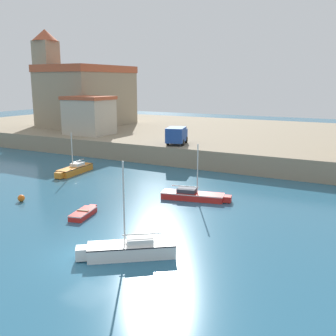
{
  "coord_description": "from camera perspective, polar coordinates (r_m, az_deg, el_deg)",
  "views": [
    {
      "loc": [
        14.59,
        -16.66,
        10.13
      ],
      "look_at": [
        -2.9,
        15.7,
        2.0
      ],
      "focal_mm": 42.0,
      "sensor_mm": 36.0,
      "label": 1
    }
  ],
  "objects": [
    {
      "name": "ground_plane",
      "position": [
        24.35,
        -11.92,
        -12.4
      ],
      "size": [
        200.0,
        200.0,
        0.0
      ],
      "primitive_type": "plane",
      "color": "#28607F"
    },
    {
      "name": "quay_seawall",
      "position": [
        63.55,
        14.87,
        3.93
      ],
      "size": [
        120.0,
        40.0,
        2.31
      ],
      "primitive_type": "cube",
      "color": "gray",
      "rests_on": "ground"
    },
    {
      "name": "sailboat_white_0",
      "position": [
        23.67,
        -5.58,
        -11.59
      ],
      "size": [
        5.33,
        4.37,
        5.78
      ],
      "color": "white",
      "rests_on": "ground"
    },
    {
      "name": "sailboat_red_1",
      "position": [
        34.51,
        3.73,
        -3.96
      ],
      "size": [
        6.2,
        2.68,
        4.94
      ],
      "color": "red",
      "rests_on": "ground"
    },
    {
      "name": "sailboat_orange_2",
      "position": [
        45.32,
        -13.41,
        -0.2
      ],
      "size": [
        1.88,
        5.74,
        4.67
      ],
      "color": "orange",
      "rests_on": "ground"
    },
    {
      "name": "dinghy_red_3",
      "position": [
        30.99,
        -12.14,
        -6.41
      ],
      "size": [
        1.65,
        3.31,
        0.53
      ],
      "color": "red",
      "rests_on": "ground"
    },
    {
      "name": "mooring_buoy",
      "position": [
        36.17,
        -20.53,
        -4.12
      ],
      "size": [
        0.6,
        0.6,
        0.6
      ],
      "primitive_type": "sphere",
      "color": "orange",
      "rests_on": "ground"
    },
    {
      "name": "church",
      "position": [
        73.14,
        -12.2,
        10.52
      ],
      "size": [
        14.94,
        16.01,
        16.82
      ],
      "color": "gray",
      "rests_on": "quay_seawall"
    },
    {
      "name": "lighthouse",
      "position": [
        76.35,
        -17.55,
        10.05
      ],
      "size": [
        2.08,
        2.08,
        11.12
      ],
      "color": "silver",
      "rests_on": "quay_seawall"
    },
    {
      "name": "harbor_shed_mid_row",
      "position": [
        60.6,
        -11.37,
        7.53
      ],
      "size": [
        6.66,
        5.53,
        5.67
      ],
      "color": "#BCB29E",
      "rests_on": "quay_seawall"
    },
    {
      "name": "truck_on_quay",
      "position": [
        49.78,
        1.28,
        4.84
      ],
      "size": [
        3.13,
        4.69,
        2.2
      ],
      "color": "#234793",
      "rests_on": "quay_seawall"
    }
  ]
}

